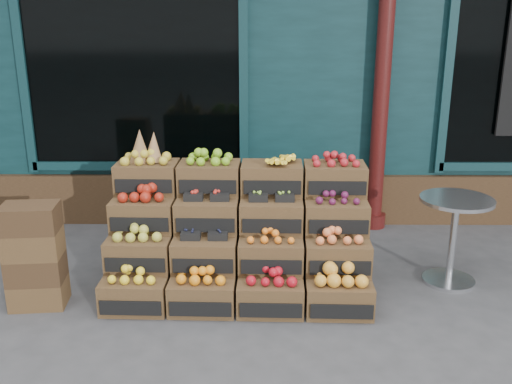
{
  "coord_description": "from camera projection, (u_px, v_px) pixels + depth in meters",
  "views": [
    {
      "loc": [
        -0.17,
        -4.38,
        2.45
      ],
      "look_at": [
        -0.2,
        0.7,
        0.85
      ],
      "focal_mm": 40.0,
      "sensor_mm": 36.0,
      "label": 1
    }
  ],
  "objects": [
    {
      "name": "shop_facade",
      "position": [
        271.0,
        17.0,
        9.07
      ],
      "size": [
        12.0,
        6.24,
        4.8
      ],
      "color": "#0C282C",
      "rests_on": "ground"
    },
    {
      "name": "crate_display",
      "position": [
        239.0,
        241.0,
        5.24
      ],
      "size": [
        2.34,
        1.18,
        1.45
      ],
      "rotation": [
        0.0,
        0.0,
        -0.03
      ],
      "color": "#4B351D",
      "rests_on": "ground"
    },
    {
      "name": "bistro_table",
      "position": [
        454.0,
        230.0,
        5.28
      ],
      "size": [
        0.67,
        0.67,
        0.84
      ],
      "rotation": [
        0.0,
        0.0,
        -0.02
      ],
      "color": "silver",
      "rests_on": "ground"
    },
    {
      "name": "ground",
      "position": [
        279.0,
        310.0,
        4.92
      ],
      "size": [
        60.0,
        60.0,
        0.0
      ],
      "primitive_type": "plane",
      "color": "#3B3B3D",
      "rests_on": "ground"
    },
    {
      "name": "shopkeeper",
      "position": [
        143.0,
        132.0,
        7.33
      ],
      "size": [
        0.84,
        0.68,
        1.98
      ],
      "primitive_type": "imported",
      "rotation": [
        0.0,
        0.0,
        3.47
      ],
      "color": "#1A5C23",
      "rests_on": "ground"
    },
    {
      "name": "spare_crates",
      "position": [
        35.0,
        256.0,
        4.88
      ],
      "size": [
        0.49,
        0.36,
        0.92
      ],
      "rotation": [
        0.0,
        0.0,
        0.09
      ],
      "color": "#4B351D",
      "rests_on": "ground"
    }
  ]
}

